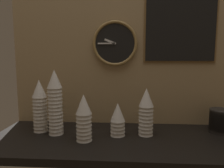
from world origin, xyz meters
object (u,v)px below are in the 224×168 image
cup_stack_center (118,119)px  cup_stack_center_left (84,118)px  wall_clock (115,43)px  menu_board (181,22)px  cup_stack_far_left (40,106)px  cup_stack_left (55,102)px  cup_stack_center_right (146,112)px  bowl_stack_far_right (220,120)px

cup_stack_center → cup_stack_center_left: bearing=-154.7°
wall_clock → menu_board: 44.21cm
cup_stack_center → wall_clock: wall_clock is taller
cup_stack_center → cup_stack_far_left: size_ratio=0.60×
cup_stack_left → cup_stack_center_left: bearing=-24.8°
cup_stack_center → cup_stack_far_left: (-47.65, 4.00, 6.33)cm
cup_stack_far_left → wall_clock: 61.53cm
menu_board → cup_stack_center_right: bearing=-138.7°
bowl_stack_far_right → cup_stack_center_left: bearing=-167.8°
cup_stack_center → menu_board: menu_board is taller
cup_stack_center_left → cup_stack_far_left: size_ratio=0.80×
wall_clock → menu_board: (42.09, 0.89, 13.49)cm
cup_stack_center_right → cup_stack_left: size_ratio=0.72×
cup_stack_center_left → menu_board: (57.29, 30.60, 55.10)cm
cup_stack_center_left → cup_stack_left: cup_stack_left is taller
cup_stack_center_left → wall_clock: 53.34cm
cup_stack_center_left → cup_stack_center: cup_stack_center_left is taller
cup_stack_center_left → bowl_stack_far_right: 81.62cm
cup_stack_center_left → cup_stack_far_left: 32.35cm
cup_stack_center → menu_board: (39.30, 22.08, 58.27)cm
cup_stack_center_left → cup_stack_far_left: cup_stack_far_left is taller
cup_stack_center_left → cup_stack_left: 21.46cm
cup_stack_center → menu_board: size_ratio=0.37×
cup_stack_center_left → wall_clock: bearing=62.9°
cup_stack_center_right → cup_stack_center: bearing=-173.4°
cup_stack_center_left → cup_stack_center_right: cup_stack_center_right is taller
cup_stack_center_right → wall_clock: size_ratio=0.94×
cup_stack_far_left → wall_clock: wall_clock is taller
cup_stack_left → wall_clock: wall_clock is taller
cup_stack_center_left → cup_stack_left: size_ratio=0.67×
cup_stack_far_left → cup_stack_center_left: bearing=-22.9°
cup_stack_far_left → cup_stack_left: cup_stack_left is taller
cup_stack_far_left → cup_stack_center_right: 64.07cm
cup_stack_far_left → cup_stack_center: bearing=-4.8°
cup_stack_far_left → cup_stack_left: 12.14cm
cup_stack_left → menu_board: size_ratio=0.73×
bowl_stack_far_right → menu_board: menu_board is taller
wall_clock → menu_board: bearing=1.2°
cup_stack_center → cup_stack_left: cup_stack_left is taller
bowl_stack_far_right → menu_board: 65.72cm
bowl_stack_far_right → wall_clock: (-64.40, 12.48, 46.86)cm
cup_stack_center_left → bowl_stack_far_right: (79.60, 17.23, -5.25)cm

